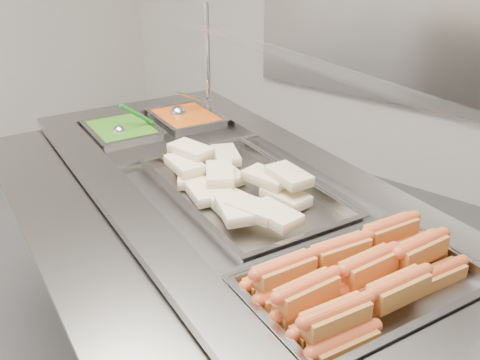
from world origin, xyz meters
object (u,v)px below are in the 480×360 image
Objects in this scene: pan_wraps at (242,195)px; serving_spoon at (123,129)px; sneeze_guard at (292,60)px; ladle at (179,112)px; steam_counter at (233,292)px; pan_hotdogs at (364,295)px.

serving_spoon reaches higher than pan_wraps.
sneeze_guard is 8.57× the size of ladle.
steam_counter is at bearing 159.57° from pan_wraps.
serving_spoon reaches higher than pan_hotdogs.
serving_spoon is (-0.72, 0.10, 0.04)m from pan_wraps.
pan_wraps is at bearing -30.38° from ladle.
sneeze_guard is 0.81m from pan_hotdogs.
ladle reaches higher than steam_counter.
pan_wraps is 0.79m from ladle.
ladle is at bearing 149.62° from pan_wraps.
ladle reaches higher than pan_hotdogs.
serving_spoon reaches higher than ladle.
steam_counter is 1.24× the size of sneeze_guard.
pan_hotdogs is 0.59m from pan_wraps.
sneeze_guard reaches higher than serving_spoon.
steam_counter is 0.88m from sneeze_guard.
pan_hotdogs is at bearing -39.71° from sneeze_guard.
ladle is 0.30m from serving_spoon.
ladle is (-0.63, 0.38, 0.48)m from steam_counter.
serving_spoon is at bearing 166.46° from pan_hotdogs.
pan_hotdogs is 3.73× the size of serving_spoon.
steam_counter is at bearing 159.57° from pan_hotdogs.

